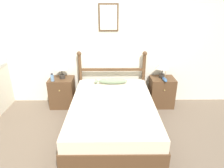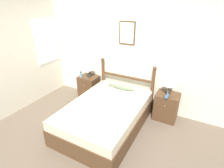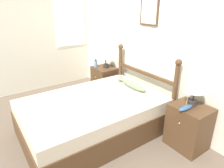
{
  "view_description": "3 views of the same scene",
  "coord_description": "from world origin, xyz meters",
  "px_view_note": "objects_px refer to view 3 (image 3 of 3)",
  "views": [
    {
      "loc": [
        0.05,
        -2.33,
        2.09
      ],
      "look_at": [
        0.08,
        0.95,
        0.71
      ],
      "focal_mm": 32.0,
      "sensor_mm": 36.0,
      "label": 1
    },
    {
      "loc": [
        1.62,
        -2.01,
        2.42
      ],
      "look_at": [
        -0.0,
        1.03,
        0.79
      ],
      "focal_mm": 28.0,
      "sensor_mm": 36.0,
      "label": 2
    },
    {
      "loc": [
        2.41,
        -0.69,
        1.86
      ],
      "look_at": [
        0.09,
        0.93,
        0.71
      ],
      "focal_mm": 32.0,
      "sensor_mm": 36.0,
      "label": 3
    }
  ],
  "objects_px": {
    "nightstand_right": "(188,127)",
    "table_lamp_right": "(195,87)",
    "bottle": "(96,63)",
    "table_lamp_left": "(106,55)",
    "fish_pillow": "(132,84)",
    "nightstand_left": "(105,81)",
    "bed": "(94,116)",
    "model_boat": "(186,108)"
  },
  "relations": [
    {
      "from": "table_lamp_right",
      "to": "nightstand_left",
      "type": "bearing_deg",
      "value": -179.11
    },
    {
      "from": "table_lamp_right",
      "to": "fish_pillow",
      "type": "relative_size",
      "value": 0.56
    },
    {
      "from": "bottle",
      "to": "table_lamp_right",
      "type": "bearing_deg",
      "value": 4.11
    },
    {
      "from": "bottle",
      "to": "table_lamp_left",
      "type": "bearing_deg",
      "value": 41.19
    },
    {
      "from": "nightstand_left",
      "to": "table_lamp_right",
      "type": "distance_m",
      "value": 2.14
    },
    {
      "from": "nightstand_left",
      "to": "nightstand_right",
      "type": "bearing_deg",
      "value": 0.0
    },
    {
      "from": "bed",
      "to": "fish_pillow",
      "type": "bearing_deg",
      "value": 91.05
    },
    {
      "from": "fish_pillow",
      "to": "nightstand_left",
      "type": "bearing_deg",
      "value": 173.2
    },
    {
      "from": "nightstand_left",
      "to": "nightstand_right",
      "type": "relative_size",
      "value": 1.0
    },
    {
      "from": "nightstand_right",
      "to": "table_lamp_left",
      "type": "relative_size",
      "value": 1.71
    },
    {
      "from": "nightstand_right",
      "to": "model_boat",
      "type": "xyz_separation_m",
      "value": [
        0.0,
        -0.13,
        0.34
      ]
    },
    {
      "from": "table_lamp_left",
      "to": "model_boat",
      "type": "distance_m",
      "value": 2.07
    },
    {
      "from": "model_boat",
      "to": "table_lamp_right",
      "type": "bearing_deg",
      "value": 96.87
    },
    {
      "from": "table_lamp_left",
      "to": "fish_pillow",
      "type": "bearing_deg",
      "value": -7.98
    },
    {
      "from": "nightstand_right",
      "to": "table_lamp_right",
      "type": "relative_size",
      "value": 1.71
    },
    {
      "from": "table_lamp_left",
      "to": "nightstand_right",
      "type": "bearing_deg",
      "value": -0.49
    },
    {
      "from": "nightstand_right",
      "to": "fish_pillow",
      "type": "relative_size",
      "value": 0.96
    },
    {
      "from": "table_lamp_left",
      "to": "fish_pillow",
      "type": "xyz_separation_m",
      "value": [
        1.0,
        -0.14,
        -0.27
      ]
    },
    {
      "from": "bed",
      "to": "table_lamp_left",
      "type": "distance_m",
      "value": 1.48
    },
    {
      "from": "nightstand_right",
      "to": "table_lamp_left",
      "type": "bearing_deg",
      "value": 179.51
    },
    {
      "from": "bed",
      "to": "fish_pillow",
      "type": "relative_size",
      "value": 3.23
    },
    {
      "from": "bed",
      "to": "nightstand_left",
      "type": "distance_m",
      "value": 1.36
    },
    {
      "from": "fish_pillow",
      "to": "bed",
      "type": "bearing_deg",
      "value": -88.95
    },
    {
      "from": "table_lamp_left",
      "to": "table_lamp_right",
      "type": "distance_m",
      "value": 2.04
    },
    {
      "from": "nightstand_right",
      "to": "table_lamp_right",
      "type": "distance_m",
      "value": 0.57
    },
    {
      "from": "bed",
      "to": "nightstand_left",
      "type": "relative_size",
      "value": 3.36
    },
    {
      "from": "table_lamp_right",
      "to": "model_boat",
      "type": "distance_m",
      "value": 0.29
    },
    {
      "from": "model_boat",
      "to": "bottle",
      "type": "bearing_deg",
      "value": 179.85
    },
    {
      "from": "nightstand_right",
      "to": "fish_pillow",
      "type": "bearing_deg",
      "value": -173.37
    },
    {
      "from": "table_lamp_left",
      "to": "model_boat",
      "type": "bearing_deg",
      "value": -4.15
    },
    {
      "from": "nightstand_right",
      "to": "fish_pillow",
      "type": "distance_m",
      "value": 1.1
    },
    {
      "from": "table_lamp_right",
      "to": "bottle",
      "type": "height_order",
      "value": "table_lamp_right"
    },
    {
      "from": "nightstand_right",
      "to": "model_boat",
      "type": "height_order",
      "value": "model_boat"
    },
    {
      "from": "table_lamp_right",
      "to": "fish_pillow",
      "type": "height_order",
      "value": "table_lamp_right"
    },
    {
      "from": "nightstand_right",
      "to": "table_lamp_left",
      "type": "distance_m",
      "value": 2.13
    },
    {
      "from": "nightstand_left",
      "to": "table_lamp_right",
      "type": "bearing_deg",
      "value": 0.89
    },
    {
      "from": "bottle",
      "to": "bed",
      "type": "bearing_deg",
      "value": -32.39
    },
    {
      "from": "bed",
      "to": "model_boat",
      "type": "distance_m",
      "value": 1.33
    },
    {
      "from": "bed",
      "to": "nightstand_right",
      "type": "height_order",
      "value": "nightstand_right"
    },
    {
      "from": "table_lamp_left",
      "to": "bottle",
      "type": "xyz_separation_m",
      "value": [
        -0.16,
        -0.14,
        -0.19
      ]
    },
    {
      "from": "table_lamp_right",
      "to": "table_lamp_left",
      "type": "bearing_deg",
      "value": -179.6
    },
    {
      "from": "table_lamp_right",
      "to": "nightstand_right",
      "type": "bearing_deg",
      "value": -59.92
    }
  ]
}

